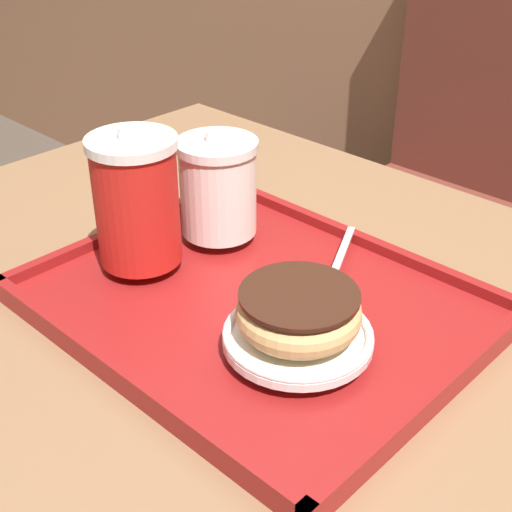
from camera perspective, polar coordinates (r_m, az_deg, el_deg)
cafe_table at (r=0.86m, az=-1.26°, el=-12.18°), size 0.96×0.76×0.74m
serving_tray at (r=0.72m, az=-0.00°, el=-3.88°), size 0.43×0.34×0.02m
coffee_cup_front at (r=0.74m, az=-9.54°, el=4.47°), size 0.09×0.09×0.15m
coffee_cup_rear at (r=0.79m, az=-3.06°, el=5.60°), size 0.09×0.09×0.12m
plate_with_chocolate_donut at (r=0.64m, az=3.36°, el=-6.38°), size 0.14×0.14×0.01m
donut_chocolate_glazed at (r=0.62m, az=3.44°, el=-4.43°), size 0.11×0.11×0.04m
spoon at (r=0.73m, az=6.23°, el=-1.30°), size 0.08×0.13×0.01m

